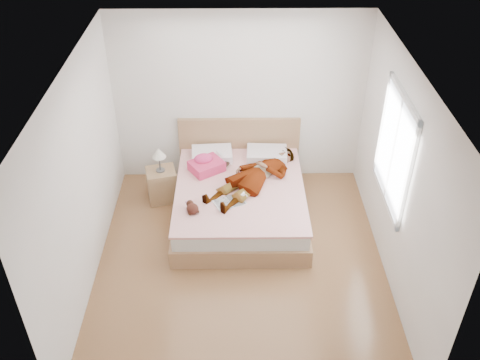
{
  "coord_description": "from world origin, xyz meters",
  "views": [
    {
      "loc": [
        -0.06,
        -4.89,
        4.81
      ],
      "look_at": [
        0.0,
        0.85,
        0.7
      ],
      "focal_mm": 40.0,
      "sensor_mm": 36.0,
      "label": 1
    }
  ],
  "objects_px": {
    "phone": "(219,153)",
    "bed": "(240,197)",
    "plush_toy": "(192,208)",
    "towel": "(206,164)",
    "coffee_mug": "(242,196)",
    "woman": "(255,173)",
    "magazine": "(229,202)",
    "nightstand": "(162,182)"
  },
  "relations": [
    {
      "from": "woman",
      "to": "phone",
      "type": "height_order",
      "value": "woman"
    },
    {
      "from": "woman",
      "to": "phone",
      "type": "distance_m",
      "value": 0.64
    },
    {
      "from": "phone",
      "to": "coffee_mug",
      "type": "xyz_separation_m",
      "value": [
        0.31,
        -0.83,
        -0.14
      ]
    },
    {
      "from": "magazine",
      "to": "nightstand",
      "type": "height_order",
      "value": "nightstand"
    },
    {
      "from": "nightstand",
      "to": "towel",
      "type": "bearing_deg",
      "value": -0.27
    },
    {
      "from": "towel",
      "to": "coffee_mug",
      "type": "xyz_separation_m",
      "value": [
        0.5,
        -0.68,
        -0.04
      ]
    },
    {
      "from": "magazine",
      "to": "plush_toy",
      "type": "relative_size",
      "value": 1.79
    },
    {
      "from": "coffee_mug",
      "to": "nightstand",
      "type": "bearing_deg",
      "value": 149.17
    },
    {
      "from": "towel",
      "to": "magazine",
      "type": "xyz_separation_m",
      "value": [
        0.34,
        -0.76,
        -0.09
      ]
    },
    {
      "from": "phone",
      "to": "nightstand",
      "type": "xyz_separation_m",
      "value": [
        -0.84,
        -0.14,
        -0.41
      ]
    },
    {
      "from": "phone",
      "to": "woman",
      "type": "bearing_deg",
      "value": -87.7
    },
    {
      "from": "woman",
      "to": "bed",
      "type": "relative_size",
      "value": 0.82
    },
    {
      "from": "plush_toy",
      "to": "magazine",
      "type": "bearing_deg",
      "value": 21.51
    },
    {
      "from": "phone",
      "to": "bed",
      "type": "distance_m",
      "value": 0.7
    },
    {
      "from": "towel",
      "to": "plush_toy",
      "type": "distance_m",
      "value": 0.96
    },
    {
      "from": "nightstand",
      "to": "bed",
      "type": "bearing_deg",
      "value": -16.79
    },
    {
      "from": "bed",
      "to": "plush_toy",
      "type": "bearing_deg",
      "value": -134.96
    },
    {
      "from": "woman",
      "to": "towel",
      "type": "bearing_deg",
      "value": -159.18
    },
    {
      "from": "plush_toy",
      "to": "coffee_mug",
      "type": "bearing_deg",
      "value": 22.93
    },
    {
      "from": "plush_toy",
      "to": "nightstand",
      "type": "distance_m",
      "value": 1.12
    },
    {
      "from": "bed",
      "to": "coffee_mug",
      "type": "bearing_deg",
      "value": -86.3
    },
    {
      "from": "towel",
      "to": "plush_toy",
      "type": "height_order",
      "value": "towel"
    },
    {
      "from": "bed",
      "to": "plush_toy",
      "type": "xyz_separation_m",
      "value": [
        -0.61,
        -0.61,
        0.3
      ]
    },
    {
      "from": "towel",
      "to": "nightstand",
      "type": "bearing_deg",
      "value": 179.73
    },
    {
      "from": "magazine",
      "to": "phone",
      "type": "bearing_deg",
      "value": 99.17
    },
    {
      "from": "woman",
      "to": "towel",
      "type": "relative_size",
      "value": 3.03
    },
    {
      "from": "phone",
      "to": "plush_toy",
      "type": "distance_m",
      "value": 1.15
    },
    {
      "from": "coffee_mug",
      "to": "nightstand",
      "type": "xyz_separation_m",
      "value": [
        -1.15,
        0.68,
        -0.27
      ]
    },
    {
      "from": "coffee_mug",
      "to": "nightstand",
      "type": "relative_size",
      "value": 0.15
    },
    {
      "from": "towel",
      "to": "coffee_mug",
      "type": "distance_m",
      "value": 0.85
    },
    {
      "from": "magazine",
      "to": "plush_toy",
      "type": "xyz_separation_m",
      "value": [
        -0.47,
        -0.19,
        0.06
      ]
    },
    {
      "from": "magazine",
      "to": "plush_toy",
      "type": "distance_m",
      "value": 0.51
    },
    {
      "from": "phone",
      "to": "towel",
      "type": "height_order",
      "value": "towel"
    },
    {
      "from": "woman",
      "to": "plush_toy",
      "type": "xyz_separation_m",
      "value": [
        -0.83,
        -0.7,
        -0.05
      ]
    },
    {
      "from": "phone",
      "to": "bed",
      "type": "bearing_deg",
      "value": -108.34
    },
    {
      "from": "bed",
      "to": "magazine",
      "type": "bearing_deg",
      "value": -108.13
    },
    {
      "from": "coffee_mug",
      "to": "plush_toy",
      "type": "relative_size",
      "value": 0.5
    },
    {
      "from": "magazine",
      "to": "woman",
      "type": "bearing_deg",
      "value": 55.38
    },
    {
      "from": "towel",
      "to": "magazine",
      "type": "distance_m",
      "value": 0.84
    },
    {
      "from": "woman",
      "to": "towel",
      "type": "height_order",
      "value": "woman"
    },
    {
      "from": "phone",
      "to": "coffee_mug",
      "type": "height_order",
      "value": "phone"
    },
    {
      "from": "coffee_mug",
      "to": "nightstand",
      "type": "height_order",
      "value": "nightstand"
    }
  ]
}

